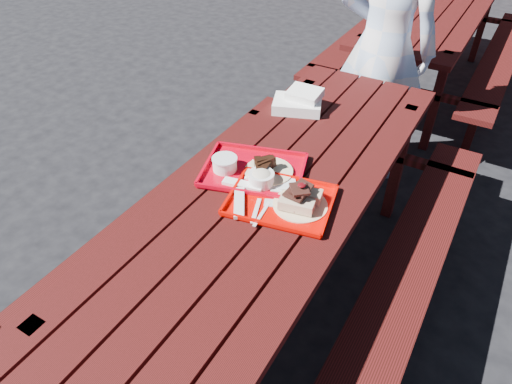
{
  "coord_description": "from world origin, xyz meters",
  "views": [
    {
      "loc": [
        0.69,
        -1.32,
        1.91
      ],
      "look_at": [
        0.0,
        -0.15,
        0.82
      ],
      "focal_mm": 32.0,
      "sensor_mm": 36.0,
      "label": 1
    }
  ],
  "objects_px": {
    "picnic_table_near": "(273,220)",
    "near_tray": "(282,194)",
    "person": "(384,48)",
    "picnic_table_far": "(432,29)",
    "far_tray": "(252,169)"
  },
  "relations": [
    {
      "from": "picnic_table_near",
      "to": "picnic_table_far",
      "type": "xyz_separation_m",
      "value": [
        0.0,
        2.8,
        0.0
      ]
    },
    {
      "from": "far_tray",
      "to": "person",
      "type": "xyz_separation_m",
      "value": [
        0.11,
        1.37,
        0.09
      ]
    },
    {
      "from": "person",
      "to": "near_tray",
      "type": "bearing_deg",
      "value": 93.75
    },
    {
      "from": "far_tray",
      "to": "picnic_table_near",
      "type": "bearing_deg",
      "value": -11.11
    },
    {
      "from": "far_tray",
      "to": "person",
      "type": "relative_size",
      "value": 0.29
    },
    {
      "from": "picnic_table_near",
      "to": "person",
      "type": "xyz_separation_m",
      "value": [
        -0.02,
        1.4,
        0.3
      ]
    },
    {
      "from": "picnic_table_near",
      "to": "far_tray",
      "type": "relative_size",
      "value": 4.82
    },
    {
      "from": "far_tray",
      "to": "person",
      "type": "distance_m",
      "value": 1.38
    },
    {
      "from": "picnic_table_near",
      "to": "near_tray",
      "type": "xyz_separation_m",
      "value": [
        0.07,
        -0.07,
        0.22
      ]
    },
    {
      "from": "picnic_table_near",
      "to": "near_tray",
      "type": "bearing_deg",
      "value": -43.99
    },
    {
      "from": "picnic_table_near",
      "to": "far_tray",
      "type": "bearing_deg",
      "value": 168.89
    },
    {
      "from": "picnic_table_far",
      "to": "near_tray",
      "type": "bearing_deg",
      "value": -88.61
    },
    {
      "from": "far_tray",
      "to": "person",
      "type": "height_order",
      "value": "person"
    },
    {
      "from": "picnic_table_far",
      "to": "near_tray",
      "type": "relative_size",
      "value": 5.29
    },
    {
      "from": "near_tray",
      "to": "person",
      "type": "height_order",
      "value": "person"
    }
  ]
}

